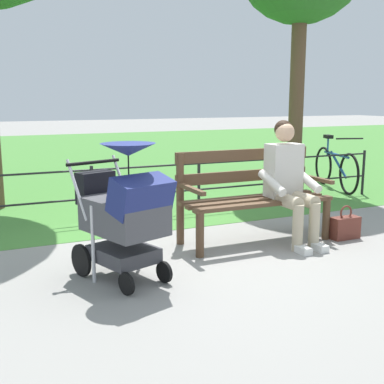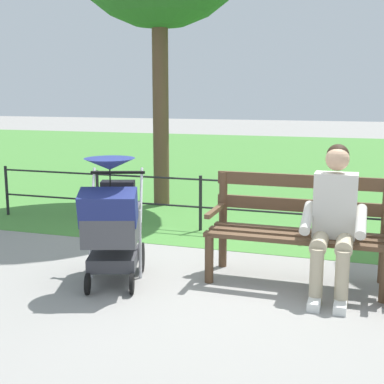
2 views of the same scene
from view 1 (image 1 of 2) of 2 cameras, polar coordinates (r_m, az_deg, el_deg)
name	(u,v)px [view 1 (image 1 of 2)]	position (r m, az deg, el deg)	size (l,w,h in m)	color
ground_plane	(200,250)	(4.96, 0.99, -6.74)	(60.00, 60.00, 0.00)	gray
grass_lawn	(55,156)	(13.31, -15.61, 3.99)	(40.00, 16.00, 0.01)	#478438
park_bench	(251,192)	(5.24, 6.90, 0.05)	(1.60, 0.61, 0.96)	brown
person_on_bench	(289,179)	(5.20, 11.22, 1.54)	(0.53, 0.74, 1.28)	tan
stroller	(124,211)	(4.06, -7.86, -2.15)	(0.74, 0.99, 1.15)	black
handbag	(345,227)	(5.57, 17.34, -3.91)	(0.32, 0.14, 0.37)	brown
park_fence	(148,185)	(6.26, -5.12, 0.86)	(7.19, 0.04, 0.70)	black
bicycle	(335,167)	(8.52, 16.29, 2.75)	(0.59, 1.60, 0.89)	black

